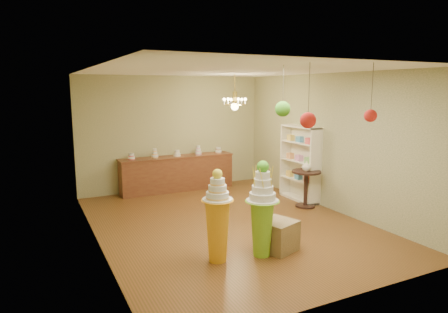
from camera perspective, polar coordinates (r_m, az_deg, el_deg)
name	(u,v)px	position (r m, az deg, el deg)	size (l,w,h in m)	color
floor	(228,223)	(8.10, 0.61, -9.54)	(6.50, 6.50, 0.00)	brown
ceiling	(229,71)	(7.66, 0.65, 12.18)	(6.50, 6.50, 0.00)	white
wall_back	(173,133)	(10.71, -7.29, 3.34)	(5.00, 0.04, 3.00)	#98986C
wall_front	(349,185)	(5.11, 17.42, -3.93)	(5.00, 0.04, 3.00)	#98986C
wall_left	(95,159)	(6.98, -17.99, -0.40)	(0.04, 6.50, 3.00)	#98986C
wall_right	(329,142)	(9.13, 14.76, 2.02)	(0.04, 6.50, 3.00)	#98986C
pedestal_green	(262,216)	(6.44, 5.46, -8.41)	(0.64, 0.64, 1.56)	#7ABF29
pedestal_orange	(218,223)	(6.24, -0.93, -9.47)	(0.55, 0.55, 1.47)	orange
burlap_riser	(277,235)	(6.83, 7.62, -11.09)	(0.55, 0.55, 0.50)	olive
sideboard	(177,173)	(10.61, -6.67, -2.30)	(3.04, 0.54, 1.16)	brown
shelving_unit	(300,163)	(9.74, 10.81, -0.94)	(0.33, 1.20, 1.80)	white
round_table	(306,184)	(9.24, 11.62, -3.82)	(0.82, 0.82, 0.84)	black
vase	(307,166)	(9.16, 11.71, -1.35)	(0.21, 0.21, 0.22)	white
pom_red_left	(308,120)	(5.41, 11.91, 5.10)	(0.21, 0.21, 0.86)	#423E2F
pom_green_mid	(283,109)	(5.89, 8.38, 6.75)	(0.22, 0.22, 0.74)	#423E2F
pom_red_right	(371,116)	(5.66, 20.20, 5.52)	(0.17, 0.17, 0.78)	#423E2F
chandelier	(235,104)	(9.47, 1.55, 7.47)	(0.74, 0.74, 0.85)	gold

